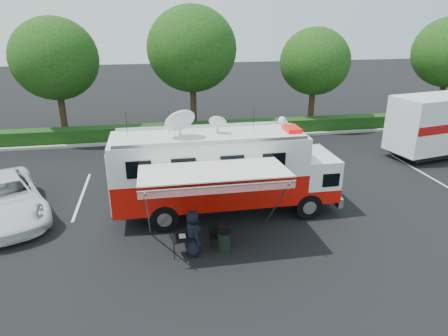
# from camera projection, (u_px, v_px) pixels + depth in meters

# --- Properties ---
(ground_plane) EXTENTS (120.00, 120.00, 0.00)m
(ground_plane) POSITION_uv_depth(u_px,v_px,m) (226.00, 212.00, 17.51)
(ground_plane) COLOR black
(ground_plane) RESTS_ON ground
(back_border) EXTENTS (60.00, 6.14, 8.87)m
(back_border) POSITION_uv_depth(u_px,v_px,m) (209.00, 63.00, 27.78)
(back_border) COLOR #9E998E
(back_border) RESTS_ON ground_plane
(stall_lines) EXTENTS (24.12, 5.50, 0.01)m
(stall_lines) POSITION_uv_depth(u_px,v_px,m) (206.00, 186.00, 20.19)
(stall_lines) COLOR silver
(stall_lines) RESTS_ON ground_plane
(command_truck) EXTENTS (9.50, 2.61, 4.56)m
(command_truck) POSITION_uv_depth(u_px,v_px,m) (224.00, 171.00, 16.80)
(command_truck) COLOR black
(command_truck) RESTS_ON ground_plane
(awning) EXTENTS (5.19, 2.68, 3.13)m
(awning) POSITION_uv_depth(u_px,v_px,m) (214.00, 174.00, 13.81)
(awning) COLOR silver
(awning) RESTS_ON ground_plane
(white_suv) EXTENTS (5.17, 6.86, 1.73)m
(white_suv) POSITION_uv_depth(u_px,v_px,m) (7.00, 217.00, 17.09)
(white_suv) COLOR silver
(white_suv) RESTS_ON ground_plane
(person) EXTENTS (0.74, 0.96, 1.74)m
(person) POSITION_uv_depth(u_px,v_px,m) (194.00, 254.00, 14.44)
(person) COLOR black
(person) RESTS_ON ground_plane
(folding_table) EXTENTS (1.02, 0.82, 0.76)m
(folding_table) POSITION_uv_depth(u_px,v_px,m) (184.00, 238.00, 14.13)
(folding_table) COLOR black
(folding_table) RESTS_ON ground_plane
(folding_chair) EXTENTS (0.40, 0.42, 0.84)m
(folding_chair) POSITION_uv_depth(u_px,v_px,m) (214.00, 233.00, 14.88)
(folding_chair) COLOR black
(folding_chair) RESTS_ON ground_plane
(trash_bin) EXTENTS (0.52, 0.52, 0.78)m
(trash_bin) POSITION_uv_depth(u_px,v_px,m) (224.00, 240.00, 14.57)
(trash_bin) COLOR black
(trash_bin) RESTS_ON ground_plane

